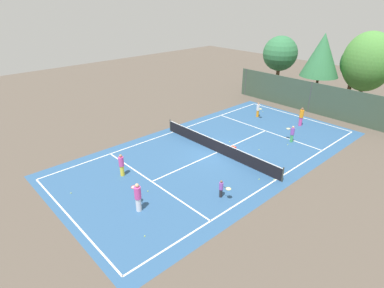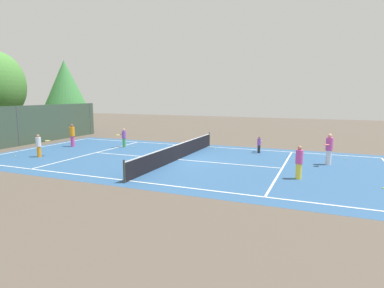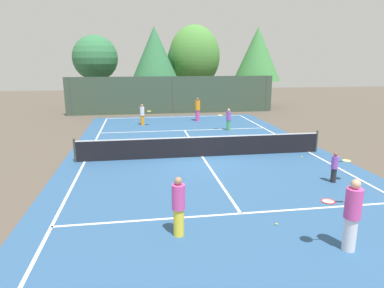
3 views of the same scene
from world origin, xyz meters
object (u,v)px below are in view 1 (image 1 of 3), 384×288
Objects in this scene: tennis_ball_5 at (288,145)px; tennis_ball_8 at (145,236)px; tennis_ball_4 at (259,179)px; player_4 at (138,197)px; tennis_ball_6 at (71,193)px; player_2 at (122,165)px; player_3 at (221,189)px; tennis_ball_7 at (148,191)px; tennis_ball_3 at (259,150)px; tennis_ball_0 at (274,180)px; tennis_ball_1 at (263,112)px; ball_crate at (233,149)px; tennis_ball_2 at (230,141)px; player_0 at (258,110)px; player_1 at (292,134)px; player_5 at (301,117)px.

tennis_ball_5 is 15.08m from tennis_ball_8.
player_4 is at bearing -108.92° from tennis_ball_4.
tennis_ball_6 is (-4.34, -2.19, -0.91)m from player_4.
player_2 is 7.09m from player_3.
tennis_ball_4 and tennis_ball_5 have the same top height.
tennis_ball_4 is 1.00× the size of tennis_ball_7.
tennis_ball_3 and tennis_ball_7 have the same top height.
tennis_ball_0 and tennis_ball_1 have the same top height.
tennis_ball_3 and tennis_ball_8 have the same top height.
tennis_ball_7 is at bearing -123.29° from tennis_ball_0.
ball_crate is 6.45× the size of tennis_ball_2.
player_0 is at bearing 127.75° from tennis_ball_3.
player_2 is 2.92m from tennis_ball_7.
tennis_ball_1 is at bearing 140.24° from tennis_ball_5.
player_0 reaches higher than player_3.
tennis_ball_4 is at bearing -135.84° from tennis_ball_0.
player_5 reaches higher than player_1.
tennis_ball_7 is (-1.24, -9.99, 0.00)m from tennis_ball_3.
tennis_ball_1 is 1.00× the size of tennis_ball_4.
player_2 is 3.66m from tennis_ball_6.
tennis_ball_2 is (-6.07, 2.38, 0.00)m from tennis_ball_0.
player_0 reaches higher than tennis_ball_7.
player_1 reaches higher than player_3.
player_2 is at bearing -107.55° from ball_crate.
player_0 is 22.65× the size of tennis_ball_8.
player_3 is at bearing -71.74° from tennis_ball_3.
tennis_ball_3 is at bearing -52.25° from player_0.
player_1 is at bearing 86.62° from player_4.
player_1 is 6.77m from tennis_ball_0.
player_2 reaches higher than tennis_ball_3.
tennis_ball_5 is (1.56, -4.62, -0.88)m from player_5.
tennis_ball_7 is (3.49, -16.10, -0.74)m from player_0.
ball_crate reaches higher than tennis_ball_5.
tennis_ball_6 is (-2.99, -12.05, -0.15)m from ball_crate.
player_5 is 27.11× the size of tennis_ball_7.
player_4 is (4.71, -17.60, 0.17)m from player_0.
player_3 is 5.07m from player_4.
player_2 is at bearing -101.45° from player_5.
tennis_ball_0 is 1.00× the size of tennis_ball_5.
tennis_ball_8 is (-0.28, -5.51, -0.58)m from player_3.
player_4 is 27.80× the size of tennis_ball_1.
player_3 is 17.86× the size of tennis_ball_2.
player_3 is at bearing 40.19° from tennis_ball_7.
player_1 is 4.10m from player_5.
tennis_ball_1 is at bearing 117.09° from player_3.
player_5 reaches higher than tennis_ball_1.
player_1 is 1.23× the size of player_3.
tennis_ball_3 and tennis_ball_4 have the same top height.
player_3 reaches higher than tennis_ball_0.
player_0 is 1.03× the size of player_1.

